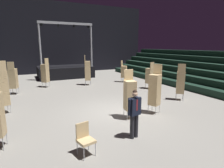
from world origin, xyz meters
TOP-DOWN VIEW (x-y plane):
  - ground_plane at (0.00, 0.00)m, footprint 22.00×30.00m
  - arena_end_wall at (0.00, 15.00)m, footprint 22.00×0.30m
  - bleacher_bank_right at (8.75, 1.00)m, footprint 4.50×24.00m
  - stage_riser at (0.00, 11.34)m, footprint 5.19×3.33m
  - man_with_tie at (-0.61, -2.56)m, footprint 0.57×0.30m
  - chair_stack_front_left at (0.78, 6.57)m, footprint 0.54×0.54m
  - chair_stack_front_right at (-4.80, 2.10)m, footprint 0.57×0.57m
  - chair_stack_mid_left at (4.02, 6.43)m, footprint 0.62×0.62m
  - chair_stack_mid_right at (4.27, 0.18)m, footprint 0.62×0.62m
  - chair_stack_rear_left at (0.16, -0.99)m, footprint 0.50×0.50m
  - chair_stack_rear_right at (-4.48, 5.89)m, footprint 0.56×0.56m
  - chair_stack_rear_centre at (-2.37, 7.19)m, footprint 0.62×0.62m
  - chair_stack_aisle_left at (1.54, -0.92)m, footprint 0.58×0.58m
  - chair_stack_aisle_right at (4.48, 3.39)m, footprint 0.55×0.55m
  - loose_chair_near_man at (-2.44, -2.80)m, footprint 0.53×0.53m

SIDE VIEW (x-z plane):
  - ground_plane at x=0.00m, z-range -0.10..0.00m
  - loose_chair_near_man at x=-2.44m, z-range 0.06..1.01m
  - stage_riser at x=0.00m, z-range -1.97..3.23m
  - chair_stack_mid_left at x=4.02m, z-range 0.00..1.88m
  - man_with_tie at x=-0.61m, z-range 0.11..1.81m
  - chair_stack_aisle_right at x=4.48m, z-range 0.00..1.97m
  - chair_stack_mid_right at x=4.27m, z-range 0.00..2.14m
  - chair_stack_rear_left at x=0.16m, z-range 0.00..2.14m
  - chair_stack_rear_right at x=-4.48m, z-range 0.00..2.14m
  - chair_stack_rear_centre at x=-2.37m, z-range 0.00..2.22m
  - chair_stack_aisle_left at x=1.54m, z-range 0.00..2.30m
  - chair_stack_front_left at x=0.78m, z-range 0.00..2.39m
  - chair_stack_front_right at x=-4.80m, z-range 0.00..2.47m
  - bleacher_bank_right at x=8.75m, z-range 0.00..2.70m
  - arena_end_wall at x=0.00m, z-range 0.00..8.00m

